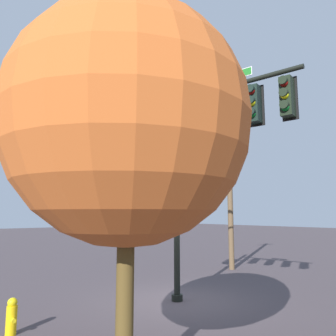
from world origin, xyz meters
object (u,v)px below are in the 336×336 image
at_px(fire_hydrant, 12,317).
at_px(signal_pole_assembly, 212,132).
at_px(tree_near, 128,124).
at_px(utility_pole, 230,178).

bearing_deg(fire_hydrant, signal_pole_assembly, 73.30).
height_order(signal_pole_assembly, fire_hydrant, signal_pole_assembly).
height_order(fire_hydrant, tree_near, tree_near).
relative_size(utility_pole, tree_near, 1.42).
distance_m(utility_pole, tree_near, 12.45).
relative_size(fire_hydrant, tree_near, 0.13).
relative_size(signal_pole_assembly, tree_near, 1.18).
distance_m(signal_pole_assembly, fire_hydrant, 7.33).
bearing_deg(signal_pole_assembly, utility_pole, 125.73).
relative_size(signal_pole_assembly, utility_pole, 0.83).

